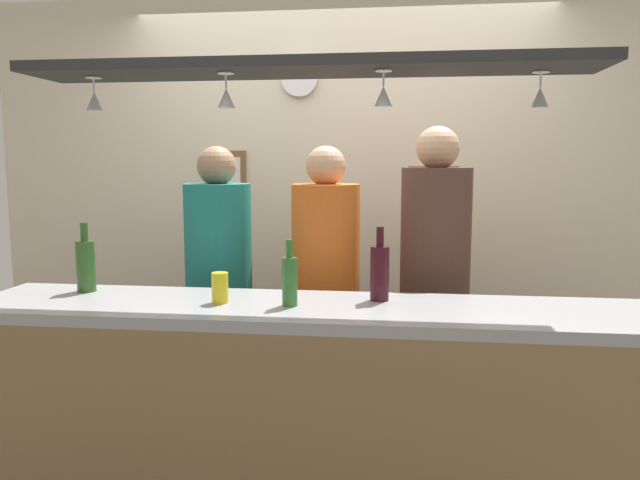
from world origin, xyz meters
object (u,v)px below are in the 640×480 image
at_px(person_middle_orange_shirt, 327,280).
at_px(wall_clock, 299,78).
at_px(picture_frame_lower_pair, 433,181).
at_px(bottle_champagne_green, 86,264).
at_px(drink_can, 220,288).
at_px(bottle_beer_green_import, 290,280).
at_px(bottle_wine_dark_red, 380,272).
at_px(picture_frame_caricature, 225,178).
at_px(person_left_teal_shirt, 219,277).
at_px(person_right_brown_shirt, 435,270).

xyz_separation_m(person_middle_orange_shirt, wall_clock, (-0.25, 0.72, 1.09)).
height_order(picture_frame_lower_pair, wall_clock, wall_clock).
bearing_deg(bottle_champagne_green, person_middle_orange_shirt, 28.99).
bearing_deg(drink_can, bottle_beer_green_import, -3.20).
distance_m(bottle_beer_green_import, bottle_wine_dark_red, 0.37).
bearing_deg(picture_frame_caricature, person_left_teal_shirt, -77.34).
bearing_deg(bottle_wine_dark_red, bottle_beer_green_import, -157.71).
xyz_separation_m(person_left_teal_shirt, wall_clock, (0.31, 0.72, 1.09)).
distance_m(person_right_brown_shirt, bottle_beer_green_import, 0.92).
relative_size(person_middle_orange_shirt, person_right_brown_shirt, 0.95).
height_order(person_middle_orange_shirt, drink_can, person_middle_orange_shirt).
distance_m(bottle_wine_dark_red, wall_clock, 1.67).
relative_size(person_right_brown_shirt, picture_frame_caricature, 5.20).
relative_size(person_middle_orange_shirt, picture_frame_lower_pair, 5.59).
distance_m(bottle_champagne_green, picture_frame_caricature, 1.34).
distance_m(person_right_brown_shirt, picture_frame_caricature, 1.51).
relative_size(bottle_wine_dark_red, picture_frame_caricature, 0.88).
height_order(person_left_teal_shirt, person_right_brown_shirt, person_right_brown_shirt).
bearing_deg(bottle_champagne_green, bottle_wine_dark_red, -0.68).
bearing_deg(person_left_teal_shirt, wall_clock, 66.92).
bearing_deg(person_middle_orange_shirt, bottle_beer_green_import, -95.17).
bearing_deg(person_left_teal_shirt, person_right_brown_shirt, -0.00).
bearing_deg(bottle_champagne_green, person_right_brown_shirt, 19.74).
bearing_deg(bottle_champagne_green, bottle_beer_green_import, -9.61).
distance_m(bottle_wine_dark_red, bottle_champagne_green, 1.26).
bearing_deg(picture_frame_caricature, person_right_brown_shirt, -30.11).
xyz_separation_m(person_right_brown_shirt, wall_clock, (-0.78, 0.72, 1.03)).
bearing_deg(picture_frame_caricature, bottle_wine_dark_red, -52.17).
bearing_deg(wall_clock, bottle_beer_green_import, -82.56).
bearing_deg(bottle_champagne_green, person_left_teal_shirt, 51.91).
distance_m(bottle_beer_green_import, drink_can, 0.29).
relative_size(drink_can, wall_clock, 0.55).
bearing_deg(person_middle_orange_shirt, wall_clock, 109.05).
bearing_deg(drink_can, person_right_brown_shirt, 37.83).
relative_size(bottle_champagne_green, picture_frame_lower_pair, 1.00).
bearing_deg(bottle_wine_dark_red, person_right_brown_shirt, 65.54).
relative_size(bottle_beer_green_import, bottle_wine_dark_red, 0.87).
xyz_separation_m(bottle_champagne_green, wall_clock, (0.73, 1.27, 0.94)).
bearing_deg(person_right_brown_shirt, picture_frame_caricature, 149.89).
distance_m(person_middle_orange_shirt, drink_can, 0.77).
xyz_separation_m(person_left_teal_shirt, picture_frame_lower_pair, (1.12, 0.73, 0.47)).
relative_size(person_middle_orange_shirt, bottle_champagne_green, 5.59).
bearing_deg(picture_frame_lower_pair, person_middle_orange_shirt, -127.52).
bearing_deg(person_middle_orange_shirt, bottle_champagne_green, -151.01).
height_order(bottle_wine_dark_red, wall_clock, wall_clock).
height_order(bottle_beer_green_import, bottle_champagne_green, bottle_champagne_green).
xyz_separation_m(bottle_beer_green_import, picture_frame_lower_pair, (0.62, 1.43, 0.34)).
distance_m(bottle_beer_green_import, picture_frame_lower_pair, 1.59).
xyz_separation_m(person_left_teal_shirt, bottle_wine_dark_red, (0.84, -0.56, 0.15)).
height_order(person_middle_orange_shirt, bottle_champagne_green, person_middle_orange_shirt).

